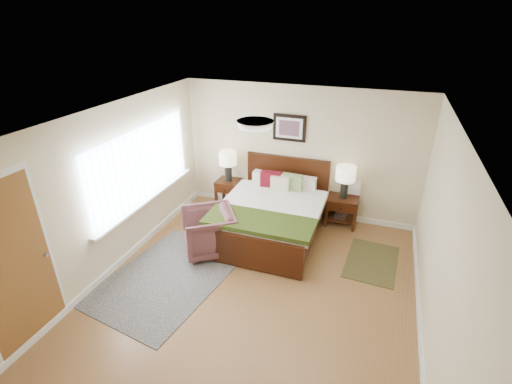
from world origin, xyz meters
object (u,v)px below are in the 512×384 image
nightstand_left (228,186)px  nightstand_right (342,208)px  lamp_left (228,161)px  rug_persian (167,277)px  lamp_right (346,176)px  armchair (209,231)px  bed (272,210)px

nightstand_left → nightstand_right: bearing=0.2°
nightstand_right → lamp_left: size_ratio=0.93×
lamp_left → rug_persian: lamp_left is taller
nightstand_right → lamp_right: lamp_right is taller
nightstand_right → armchair: (-1.96, -1.60, 0.03)m
lamp_right → armchair: size_ratio=0.74×
bed → lamp_right: size_ratio=3.47×
bed → rug_persian: 2.09m
bed → nightstand_left: bearing=145.9°
bed → lamp_left: (-1.17, 0.81, 0.47)m
nightstand_left → lamp_left: 0.55m
lamp_left → lamp_right: bearing=0.0°
lamp_right → bed: bearing=-144.1°
lamp_right → armchair: 2.61m
lamp_left → lamp_right: 2.29m
nightstand_left → armchair: (0.33, -1.59, -0.07)m
bed → rug_persian: bearing=-124.5°
bed → rug_persian: (-1.15, -1.67, -0.52)m
bed → nightstand_right: bed is taller
rug_persian → nightstand_right: bearing=56.3°
bed → rug_persian: bed is taller
nightstand_left → lamp_left: (-0.00, 0.02, 0.55)m
bed → nightstand_left: bed is taller
bed → nightstand_right: bearing=35.5°
lamp_left → rug_persian: size_ratio=0.27×
bed → nightstand_right: 1.39m
nightstand_left → nightstand_right: 2.29m
bed → armchair: bed is taller
bed → rug_persian: size_ratio=0.95×
bed → armchair: size_ratio=2.56×
bed → armchair: 1.17m
lamp_left → nightstand_right: bearing=-0.3°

